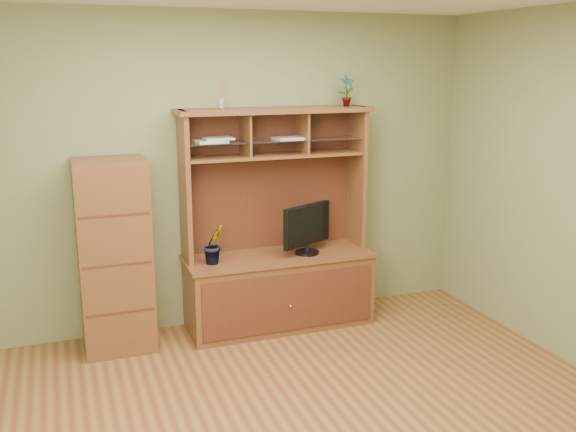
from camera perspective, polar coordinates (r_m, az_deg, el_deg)
room at (r=3.72m, az=2.37°, el=-0.79°), size 4.54×4.04×2.74m
media_hutch at (r=5.63m, az=-0.90°, el=-4.61°), size 1.66×0.61×1.90m
monitor at (r=5.53m, az=1.72°, el=-1.08°), size 0.51×0.28×0.43m
orchid_plant at (r=5.31m, az=-6.61°, el=-2.49°), size 0.22×0.19×0.33m
top_plant at (r=5.68m, az=5.21°, el=11.03°), size 0.14×0.10×0.26m
reed_diffuser at (r=5.30m, az=-5.99°, el=10.49°), size 0.05×0.05×0.25m
magazines at (r=5.37m, az=-4.39°, el=6.81°), size 0.96×0.23×0.04m
side_cabinet at (r=5.29m, az=-15.17°, el=-3.44°), size 0.55×0.50×1.55m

